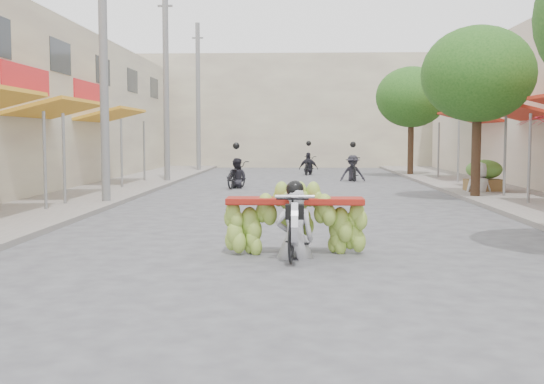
{
  "coord_description": "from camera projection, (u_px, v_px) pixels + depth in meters",
  "views": [
    {
      "loc": [
        -0.02,
        -6.9,
        1.93
      ],
      "look_at": [
        -0.4,
        3.23,
        1.1
      ],
      "focal_mm": 45.0,
      "sensor_mm": 36.0,
      "label": 1
    }
  ],
  "objects": [
    {
      "name": "ground",
      "position": [
        299.0,
        324.0,
        7.03
      ],
      "size": [
        120.0,
        120.0,
        0.0
      ],
      "primitive_type": "plane",
      "color": "#55555A",
      "rests_on": "ground"
    },
    {
      "name": "sidewalk_left",
      "position": [
        84.0,
        194.0,
        22.23
      ],
      "size": [
        4.0,
        60.0,
        0.12
      ],
      "primitive_type": "cube",
      "color": "gray",
      "rests_on": "ground"
    },
    {
      "name": "sidewalk_right",
      "position": [
        517.0,
        195.0,
        21.7
      ],
      "size": [
        4.0,
        60.0,
        0.12
      ],
      "primitive_type": "cube",
      "color": "gray",
      "rests_on": "ground"
    },
    {
      "name": "far_building",
      "position": [
        298.0,
        112.0,
        44.59
      ],
      "size": [
        20.0,
        6.0,
        7.0
      ],
      "primitive_type": "cube",
      "color": "#BEB296",
      "rests_on": "ground"
    },
    {
      "name": "utility_pole_mid",
      "position": [
        104.0,
        60.0,
        18.85
      ],
      "size": [
        0.6,
        0.24,
        8.0
      ],
      "color": "slate",
      "rests_on": "ground"
    },
    {
      "name": "utility_pole_far",
      "position": [
        166.0,
        85.0,
        27.82
      ],
      "size": [
        0.6,
        0.24,
        8.0
      ],
      "color": "slate",
      "rests_on": "ground"
    },
    {
      "name": "utility_pole_back",
      "position": [
        198.0,
        97.0,
        36.78
      ],
      "size": [
        0.6,
        0.24,
        8.0
      ],
      "color": "slate",
      "rests_on": "ground"
    },
    {
      "name": "street_tree_mid",
      "position": [
        478.0,
        75.0,
        20.46
      ],
      "size": [
        3.4,
        3.4,
        5.25
      ],
      "color": "#3A2719",
      "rests_on": "ground"
    },
    {
      "name": "street_tree_far",
      "position": [
        411.0,
        97.0,
        32.41
      ],
      "size": [
        3.4,
        3.4,
        5.25
      ],
      "color": "#3A2719",
      "rests_on": "ground"
    },
    {
      "name": "produce_crate_far",
      "position": [
        484.0,
        173.0,
        22.67
      ],
      "size": [
        1.2,
        0.88,
        1.16
      ],
      "color": "brown",
      "rests_on": "ground"
    },
    {
      "name": "banana_motorbike",
      "position": [
        295.0,
        214.0,
        10.9
      ],
      "size": [
        2.23,
        1.9,
        2.08
      ],
      "color": "black",
      "rests_on": "ground"
    },
    {
      "name": "pedestrian",
      "position": [
        479.0,
        162.0,
        22.23
      ],
      "size": [
        1.03,
        0.7,
        1.95
      ],
      "rotation": [
        0.0,
        0.0,
        3.29
      ],
      "color": "silver",
      "rests_on": "ground"
    },
    {
      "name": "bg_motorbike_a",
      "position": [
        236.0,
        169.0,
        25.36
      ],
      "size": [
        1.06,
        1.87,
        1.95
      ],
      "color": "black",
      "rests_on": "ground"
    },
    {
      "name": "bg_motorbike_b",
      "position": [
        353.0,
        162.0,
        29.32
      ],
      "size": [
        1.08,
        1.9,
        1.95
      ],
      "color": "black",
      "rests_on": "ground"
    },
    {
      "name": "bg_motorbike_c",
      "position": [
        309.0,
        159.0,
        34.19
      ],
      "size": [
        1.06,
        1.73,
        1.95
      ],
      "color": "black",
      "rests_on": "ground"
    }
  ]
}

